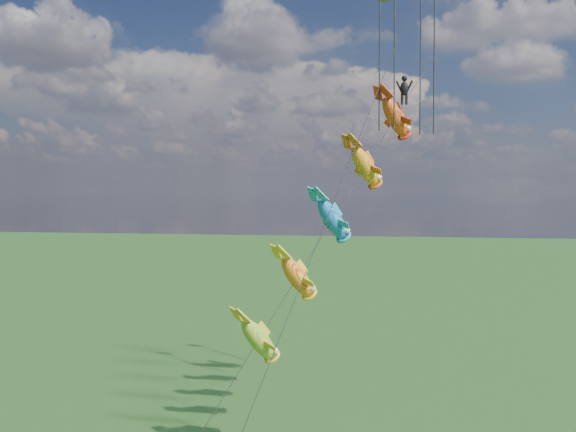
# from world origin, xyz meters

# --- Properties ---
(fish_windsock_rig) EXTENTS (10.79, 11.93, 18.90)m
(fish_windsock_rig) POSITION_xyz_m (20.03, 10.19, 10.62)
(fish_windsock_rig) COLOR brown
(fish_windsock_rig) RESTS_ON ground
(parafoil_rig) EXTENTS (8.94, 15.63, 24.37)m
(parafoil_rig) POSITION_xyz_m (23.28, 13.14, 18.18)
(parafoil_rig) COLOR brown
(parafoil_rig) RESTS_ON ground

